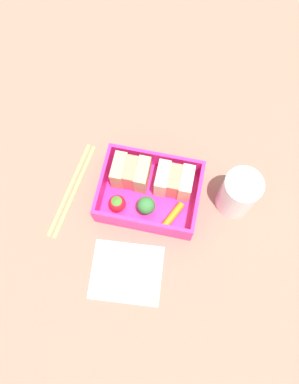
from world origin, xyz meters
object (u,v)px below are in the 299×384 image
(sandwich_left, at_px, (131,173))
(carrot_stick_far_left, at_px, (173,215))
(sandwich_center_left, at_px, (174,181))
(broccoli_floret, at_px, (145,206))
(chopstick_pair, at_px, (72,189))
(strawberry_far_left, at_px, (117,204))
(drinking_glass, at_px, (238,194))
(folded_napkin, at_px, (126,272))

(sandwich_left, relative_size, carrot_stick_far_left, 1.24)
(sandwich_center_left, xyz_separation_m, broccoli_floret, (-0.04, -0.05, -0.00))
(sandwich_center_left, height_order, chopstick_pair, sandwich_center_left)
(broccoli_floret, bearing_deg, strawberry_far_left, -175.20)
(carrot_stick_far_left, xyz_separation_m, drinking_glass, (0.10, 0.05, 0.03))
(chopstick_pair, bearing_deg, strawberry_far_left, -10.61)
(broccoli_floret, distance_m, chopstick_pair, 0.14)
(sandwich_center_left, relative_size, carrot_stick_far_left, 1.24)
(sandwich_center_left, relative_size, drinking_glass, 0.67)
(sandwich_center_left, relative_size, broccoli_floret, 1.54)
(carrot_stick_far_left, bearing_deg, chopstick_pair, 175.59)
(broccoli_floret, height_order, carrot_stick_far_left, broccoli_floret)
(sandwich_center_left, distance_m, carrot_stick_far_left, 0.06)
(sandwich_left, xyz_separation_m, sandwich_center_left, (0.08, 0.00, 0.00))
(carrot_stick_far_left, xyz_separation_m, folded_napkin, (-0.06, -0.11, -0.02))
(sandwich_center_left, bearing_deg, folded_napkin, -106.52)
(drinking_glass, bearing_deg, sandwich_center_left, 178.02)
(sandwich_center_left, bearing_deg, broccoli_floret, -126.52)
(strawberry_far_left, relative_size, folded_napkin, 0.30)
(drinking_glass, height_order, folded_napkin, drinking_glass)
(sandwich_center_left, xyz_separation_m, drinking_glass, (0.11, -0.00, 0.01))
(sandwich_left, distance_m, broccoli_floret, 0.07)
(sandwich_left, bearing_deg, carrot_stick_far_left, -32.49)
(sandwich_center_left, distance_m, strawberry_far_left, 0.11)
(sandwich_left, relative_size, sandwich_center_left, 1.00)
(carrot_stick_far_left, height_order, chopstick_pair, carrot_stick_far_left)
(chopstick_pair, xyz_separation_m, folded_napkin, (0.13, -0.12, -0.00))
(drinking_glass, bearing_deg, chopstick_pair, -172.77)
(broccoli_floret, distance_m, folded_napkin, 0.12)
(strawberry_far_left, height_order, drinking_glass, drinking_glass)
(broccoli_floret, bearing_deg, drinking_glass, 18.33)
(chopstick_pair, distance_m, drinking_glass, 0.29)
(strawberry_far_left, height_order, carrot_stick_far_left, strawberry_far_left)
(drinking_glass, bearing_deg, broccoli_floret, -161.67)
(sandwich_left, relative_size, folded_napkin, 0.53)
(carrot_stick_far_left, bearing_deg, sandwich_center_left, 100.04)
(sandwich_center_left, height_order, carrot_stick_far_left, sandwich_center_left)
(broccoli_floret, height_order, folded_napkin, broccoli_floret)
(sandwich_left, height_order, carrot_stick_far_left, sandwich_left)
(drinking_glass, bearing_deg, folded_napkin, -134.63)
(strawberry_far_left, distance_m, carrot_stick_far_left, 0.10)
(chopstick_pair, xyz_separation_m, drinking_glass, (0.29, 0.04, 0.04))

